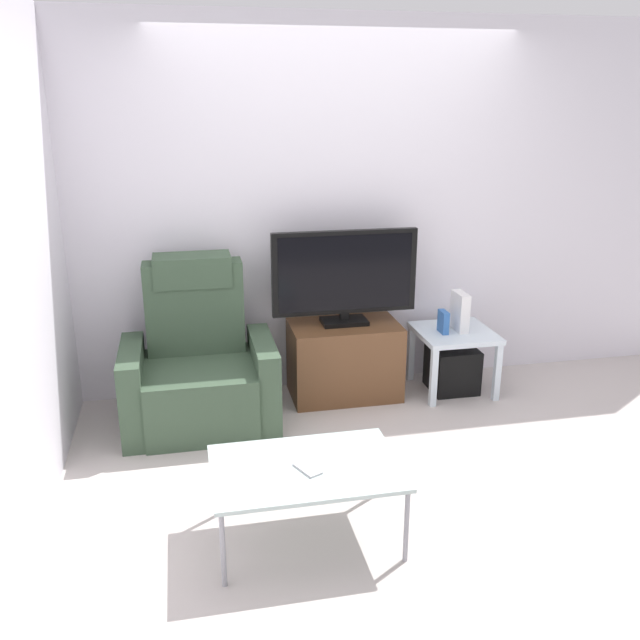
# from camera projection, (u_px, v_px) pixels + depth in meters

# --- Properties ---
(ground_plane) EXTENTS (6.40, 6.40, 0.00)m
(ground_plane) POSITION_uv_depth(u_px,v_px,m) (376.00, 451.00, 4.14)
(ground_plane) COLOR #BCB2AD
(wall_back) EXTENTS (6.40, 0.06, 2.60)m
(wall_back) POSITION_uv_depth(u_px,v_px,m) (336.00, 210.00, 4.78)
(wall_back) COLOR silver
(wall_back) RESTS_ON ground
(wall_side) EXTENTS (0.06, 4.48, 2.60)m
(wall_side) POSITION_uv_depth(u_px,v_px,m) (21.00, 258.00, 3.36)
(wall_side) COLOR silver
(wall_side) RESTS_ON ground
(tv_stand) EXTENTS (0.77, 0.46, 0.54)m
(tv_stand) POSITION_uv_depth(u_px,v_px,m) (345.00, 360.00, 4.83)
(tv_stand) COLOR brown
(tv_stand) RESTS_ON ground
(television) EXTENTS (1.02, 0.20, 0.66)m
(television) POSITION_uv_depth(u_px,v_px,m) (345.00, 275.00, 4.65)
(television) COLOR black
(television) RESTS_ON tv_stand
(recliner_armchair) EXTENTS (0.98, 0.78, 1.08)m
(recliner_armchair) POSITION_uv_depth(u_px,v_px,m) (199.00, 368.00, 4.43)
(recliner_armchair) COLOR #384C38
(recliner_armchair) RESTS_ON ground
(side_table) EXTENTS (0.54, 0.54, 0.46)m
(side_table) POSITION_uv_depth(u_px,v_px,m) (454.00, 340.00, 4.89)
(side_table) COLOR silver
(side_table) RESTS_ON ground
(subwoofer_box) EXTENTS (0.33, 0.33, 0.33)m
(subwoofer_box) POSITION_uv_depth(u_px,v_px,m) (452.00, 369.00, 4.96)
(subwoofer_box) COLOR black
(subwoofer_box) RESTS_ON ground
(book_upright) EXTENTS (0.04, 0.12, 0.16)m
(book_upright) POSITION_uv_depth(u_px,v_px,m) (443.00, 322.00, 4.80)
(book_upright) COLOR #3366B2
(book_upright) RESTS_ON side_table
(game_console) EXTENTS (0.07, 0.20, 0.28)m
(game_console) POSITION_uv_depth(u_px,v_px,m) (460.00, 311.00, 4.83)
(game_console) COLOR white
(game_console) RESTS_ON side_table
(coffee_table) EXTENTS (0.90, 0.60, 0.40)m
(coffee_table) POSITION_uv_depth(u_px,v_px,m) (306.00, 471.00, 3.21)
(coffee_table) COLOR #B2C6C1
(coffee_table) RESTS_ON ground
(cell_phone) EXTENTS (0.13, 0.17, 0.01)m
(cell_phone) POSITION_uv_depth(u_px,v_px,m) (307.00, 469.00, 3.17)
(cell_phone) COLOR #B7B7BC
(cell_phone) RESTS_ON coffee_table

